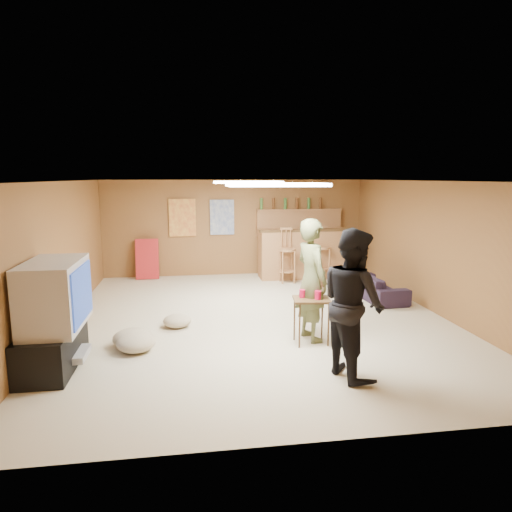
{
  "coord_description": "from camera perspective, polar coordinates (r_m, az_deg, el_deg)",
  "views": [
    {
      "loc": [
        -1.08,
        -6.99,
        2.27
      ],
      "look_at": [
        0.0,
        0.2,
        1.0
      ],
      "focal_mm": 32.0,
      "sensor_mm": 36.0,
      "label": 1
    }
  ],
  "objects": [
    {
      "name": "ground",
      "position": [
        7.43,
        0.23,
        -7.89
      ],
      "size": [
        7.0,
        7.0,
        0.0
      ],
      "primitive_type": "plane",
      "color": "#BEB091",
      "rests_on": "ground"
    },
    {
      "name": "ceiling",
      "position": [
        7.07,
        0.24,
        9.34
      ],
      "size": [
        6.0,
        7.0,
        0.02
      ],
      "primitive_type": "cube",
      "color": "silver",
      "rests_on": "ground"
    },
    {
      "name": "wall_back",
      "position": [
        10.61,
        -2.64,
        3.56
      ],
      "size": [
        6.0,
        0.02,
        2.2
      ],
      "primitive_type": "cube",
      "color": "brown",
      "rests_on": "ground"
    },
    {
      "name": "wall_front",
      "position": [
        3.83,
        8.29,
        -7.93
      ],
      "size": [
        6.0,
        0.02,
        2.2
      ],
      "primitive_type": "cube",
      "color": "brown",
      "rests_on": "ground"
    },
    {
      "name": "wall_left",
      "position": [
        7.34,
        -23.58,
        -0.09
      ],
      "size": [
        0.02,
        7.0,
        2.2
      ],
      "primitive_type": "cube",
      "color": "brown",
      "rests_on": "ground"
    },
    {
      "name": "wall_right",
      "position": [
        8.17,
        21.51,
        0.99
      ],
      "size": [
        0.02,
        7.0,
        2.2
      ],
      "primitive_type": "cube",
      "color": "brown",
      "rests_on": "ground"
    },
    {
      "name": "tv_stand",
      "position": [
        6.08,
        -24.09,
        -10.4
      ],
      "size": [
        0.55,
        1.3,
        0.5
      ],
      "primitive_type": "cube",
      "color": "black",
      "rests_on": "ground"
    },
    {
      "name": "dvd_box",
      "position": [
        6.05,
        -21.97,
        -11.33
      ],
      "size": [
        0.35,
        0.5,
        0.08
      ],
      "primitive_type": "cube",
      "color": "#B2B2B7",
      "rests_on": "tv_stand"
    },
    {
      "name": "tv_body",
      "position": [
        5.87,
        -23.87,
        -4.43
      ],
      "size": [
        0.6,
        1.1,
        0.8
      ],
      "primitive_type": "cube",
      "color": "#B2B2B7",
      "rests_on": "tv_stand"
    },
    {
      "name": "tv_screen",
      "position": [
        5.8,
        -20.91,
        -4.41
      ],
      "size": [
        0.02,
        0.95,
        0.65
      ],
      "primitive_type": "cube",
      "color": "navy",
      "rests_on": "tv_body"
    },
    {
      "name": "bar_counter",
      "position": [
        10.41,
        5.94,
        0.34
      ],
      "size": [
        2.0,
        0.6,
        1.1
      ],
      "primitive_type": "cube",
      "color": "#935F35",
      "rests_on": "ground"
    },
    {
      "name": "bar_lip",
      "position": [
        10.09,
        6.34,
        3.18
      ],
      "size": [
        2.1,
        0.12,
        0.05
      ],
      "primitive_type": "cube",
      "color": "#3F2914",
      "rests_on": "bar_counter"
    },
    {
      "name": "bar_shelf",
      "position": [
        10.73,
        5.43,
        5.74
      ],
      "size": [
        2.0,
        0.18,
        0.05
      ],
      "primitive_type": "cube",
      "color": "#935F35",
      "rests_on": "bar_backing"
    },
    {
      "name": "bar_backing",
      "position": [
        10.78,
        5.38,
        4.16
      ],
      "size": [
        2.0,
        0.14,
        0.6
      ],
      "primitive_type": "cube",
      "color": "#935F35",
      "rests_on": "bar_counter"
    },
    {
      "name": "poster_left",
      "position": [
        10.49,
        -9.19,
        4.74
      ],
      "size": [
        0.6,
        0.03,
        0.85
      ],
      "primitive_type": "cube",
      "color": "#BF3F26",
      "rests_on": "wall_back"
    },
    {
      "name": "poster_right",
      "position": [
        10.52,
        -4.26,
        4.85
      ],
      "size": [
        0.55,
        0.03,
        0.8
      ],
      "primitive_type": "cube",
      "color": "#334C99",
      "rests_on": "wall_back"
    },
    {
      "name": "folding_chair_stack",
      "position": [
        10.49,
        -13.43,
        -0.36
      ],
      "size": [
        0.5,
        0.26,
        0.91
      ],
      "primitive_type": "cube",
      "rotation": [
        -0.14,
        0.0,
        0.0
      ],
      "color": "red",
      "rests_on": "ground"
    },
    {
      "name": "ceiling_panel_front",
      "position": [
        5.6,
        2.61,
        8.89
      ],
      "size": [
        1.2,
        0.6,
        0.04
      ],
      "primitive_type": "cube",
      "color": "white",
      "rests_on": "ceiling"
    },
    {
      "name": "ceiling_panel_back",
      "position": [
        8.26,
        -1.04,
        9.21
      ],
      "size": [
        1.2,
        0.6,
        0.04
      ],
      "primitive_type": "cube",
      "color": "white",
      "rests_on": "ceiling"
    },
    {
      "name": "person_olive",
      "position": [
        6.38,
        6.96,
        -2.98
      ],
      "size": [
        0.56,
        0.71,
        1.71
      ],
      "primitive_type": "imported",
      "rotation": [
        0.0,
        0.0,
        1.84
      ],
      "color": "brown",
      "rests_on": "ground"
    },
    {
      "name": "person_black",
      "position": [
        5.31,
        12.0,
        -5.75
      ],
      "size": [
        0.82,
        0.96,
        1.71
      ],
      "primitive_type": "imported",
      "rotation": [
        0.0,
        0.0,
        1.8
      ],
      "color": "black",
      "rests_on": "ground"
    },
    {
      "name": "sofa",
      "position": [
        8.96,
        14.73,
        -3.6
      ],
      "size": [
        0.7,
        1.6,
        0.46
      ],
      "primitive_type": "imported",
      "rotation": [
        0.0,
        0.0,
        1.63
      ],
      "color": "black",
      "rests_on": "ground"
    },
    {
      "name": "tray_table",
      "position": [
        6.35,
        6.91,
        -8.06
      ],
      "size": [
        0.53,
        0.45,
        0.63
      ],
      "primitive_type": "cube",
      "rotation": [
        0.0,
        0.0,
        -0.12
      ],
      "color": "#3F2914",
      "rests_on": "ground"
    },
    {
      "name": "cup_red_near",
      "position": [
        6.28,
        5.79,
        -4.69
      ],
      "size": [
        0.09,
        0.09,
        0.11
      ],
      "primitive_type": "cylinder",
      "rotation": [
        0.0,
        0.0,
        0.17
      ],
      "color": "red",
      "rests_on": "tray_table"
    },
    {
      "name": "cup_red_far",
      "position": [
        6.21,
        7.76,
        -4.87
      ],
      "size": [
        0.11,
        0.11,
        0.12
      ],
      "primitive_type": "cylinder",
      "rotation": [
        0.0,
        0.0,
        -0.39
      ],
      "color": "red",
      "rests_on": "tray_table"
    },
    {
      "name": "cup_blue",
      "position": [
        6.41,
        8.06,
        -4.49
      ],
      "size": [
        0.09,
        0.09,
        0.1
      ],
      "primitive_type": "cylinder",
      "rotation": [
        0.0,
        0.0,
        0.22
      ],
      "color": "#151B91",
      "rests_on": "tray_table"
    },
    {
      "name": "bar_stool_left",
      "position": [
        9.83,
        3.95,
        -0.16
      ],
      "size": [
        0.39,
        0.39,
        1.11
      ],
      "primitive_type": null,
      "rotation": [
        0.0,
        0.0,
        0.11
      ],
      "color": "#935F35",
      "rests_on": "ground"
    },
    {
      "name": "bar_stool_right",
      "position": [
        10.2,
        8.27,
        0.13
      ],
      "size": [
        0.46,
        0.46,
        1.12
      ],
      "primitive_type": null,
      "rotation": [
        0.0,
        0.0,
        -0.4
      ],
      "color": "#935F35",
      "rests_on": "ground"
    },
    {
      "name": "cushion_near_tv",
      "position": [
        6.48,
        -15.18,
        -9.84
      ],
      "size": [
        0.65,
        0.65,
        0.24
      ],
      "primitive_type": "ellipsoid",
      "rotation": [
        0.0,
        0.0,
        -0.27
      ],
      "color": "tan",
      "rests_on": "ground"
    },
    {
      "name": "cushion_mid",
      "position": [
        7.14,
        -9.82,
        -7.97
      ],
      "size": [
        0.46,
        0.46,
        0.19
      ],
      "primitive_type": "ellipsoid",
      "rotation": [
        0.0,
        0.0,
        0.08
      ],
      "color": "tan",
      "rests_on": "ground"
    },
    {
      "name": "cushion_far",
      "position": [
        6.3,
        -14.79,
        -10.45
      ],
      "size": [
        0.51,
        0.51,
        0.23
      ],
      "primitive_type": "ellipsoid",
      "rotation": [
        0.0,
        0.0,
        -0.0
      ],
      "color": "tan",
      "rests_on": "ground"
    },
    {
      "name": "bottle_row",
      "position": [
        10.66,
        4.42,
        6.56
      ],
      "size": [
        1.48,
        0.08,
        0.26
      ],
      "primitive_type": null,
      "color": "#3F7233",
      "rests_on": "bar_shelf"
    }
  ]
}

